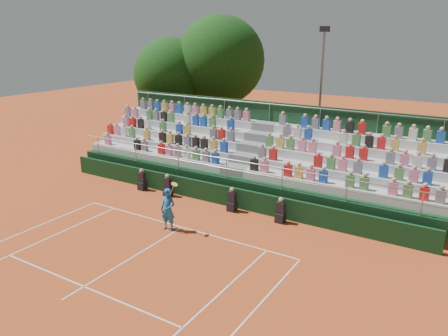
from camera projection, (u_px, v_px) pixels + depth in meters
The scene contains 8 objects.
ground at pixel (182, 227), 19.09m from camera, with size 90.00×90.00×0.00m, color #C24E20.
courtside_wall at pixel (221, 195), 21.55m from camera, with size 20.00×0.15×1.00m, color black.
line_officials at pixel (202, 195), 21.61m from camera, with size 8.56×0.40×1.19m.
grandstand at pixel (252, 167), 24.01m from camera, with size 20.00×5.20×4.40m.
tennis_player at pixel (168, 210), 18.61m from camera, with size 0.90×0.53×2.22m.
tree_west at pixel (171, 75), 32.33m from camera, with size 5.47×5.47×7.92m.
tree_east at pixel (220, 61), 32.02m from camera, with size 6.51×6.51×9.47m.
floodlight_mast at pixel (321, 84), 28.35m from camera, with size 0.60×0.25×8.56m.
Camera 1 is at (10.70, -13.93, 8.13)m, focal length 35.00 mm.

